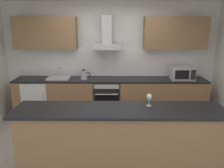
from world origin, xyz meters
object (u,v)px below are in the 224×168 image
Objects in this scene: kettle at (84,75)px; wine_glass at (149,98)px; microwave at (182,73)px; range_hood at (107,39)px; sink at (59,78)px; refrigerator at (38,99)px; oven at (107,98)px.

kettle is 2.21m from wine_glass.
microwave is 2.81× the size of wine_glass.
kettle is at bearing -162.24° from range_hood.
range_hood is (0.51, 0.16, 0.78)m from kettle.
microwave is 2.77m from sink.
refrigerator is 1.70× the size of sink.
range_hood reaches higher than refrigerator.
microwave is 1.73× the size of kettle.
refrigerator is at bearing 139.81° from wine_glass.
range_hood is 2.25m from wine_glass.
oven is at bearing -0.58° from sink.
kettle is at bearing -4.45° from sink.
sink is 2.81× the size of wine_glass.
microwave reaches higher than kettle.
oven is 1.60m from refrigerator.
refrigerator is 0.72m from sink.
oven is 1.78m from microwave.
kettle reaches higher than refrigerator.
wine_glass is (-1.03, -1.88, 0.05)m from microwave.
microwave is (3.28, -0.03, 0.62)m from refrigerator.
microwave is at bearing -5.35° from range_hood.
sink is at bearing 179.19° from microwave.
range_hood is 4.05× the size of wine_glass.
wine_glass reaches higher than oven.
microwave reaches higher than sink.
range_hood reaches higher than microwave.
range_hood is at bearing 17.76° from kettle.
microwave reaches higher than oven.
refrigerator is 1.70× the size of microwave.
oven is 2.77× the size of kettle.
kettle reaches higher than oven.
range_hood reaches higher than wine_glass.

